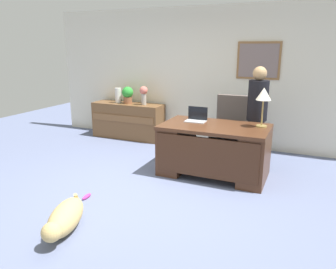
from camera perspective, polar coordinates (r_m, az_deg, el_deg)
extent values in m
plane|color=slate|center=(4.57, -3.06, -9.85)|extent=(12.00, 12.00, 0.00)
cube|color=beige|center=(6.59, 7.22, 10.01)|extent=(7.00, 0.12, 2.70)
cube|color=olive|center=(6.28, 15.67, 12.45)|extent=(0.78, 0.03, 0.68)
cube|color=slate|center=(6.26, 15.64, 12.44)|extent=(0.70, 0.01, 0.60)
cube|color=#4C2B19|center=(4.94, 8.27, 1.34)|extent=(1.60, 0.93, 0.05)
cube|color=#4C2B19|center=(5.24, 1.56, -2.17)|extent=(0.36, 0.87, 0.74)
cube|color=#4C2B19|center=(4.93, 15.07, -3.85)|extent=(0.36, 0.87, 0.74)
cube|color=#412415|center=(4.64, 6.63, -4.11)|extent=(1.50, 0.04, 0.59)
cube|color=brown|center=(7.10, -7.03, 2.45)|extent=(1.57, 0.48, 0.76)
cube|color=brown|center=(6.88, -8.11, 2.77)|extent=(1.47, 0.02, 0.14)
cube|color=#564C47|center=(5.77, 10.80, -0.81)|extent=(0.60, 0.58, 0.18)
cylinder|color=black|center=(5.83, 10.69, -2.98)|extent=(0.10, 0.10, 0.28)
cylinder|color=black|center=(5.87, 10.64, -4.05)|extent=(0.52, 0.52, 0.05)
cube|color=#564C47|center=(5.90, 11.55, 3.67)|extent=(0.60, 0.12, 0.65)
cube|color=#564C47|center=(5.78, 8.39, 1.38)|extent=(0.08, 0.50, 0.22)
cube|color=#564C47|center=(5.67, 13.46, 0.85)|extent=(0.08, 0.50, 0.22)
cylinder|color=#262323|center=(5.53, 15.04, -1.50)|extent=(0.26, 0.26, 0.79)
cylinder|color=black|center=(5.37, 15.56, 5.79)|extent=(0.32, 0.32, 0.64)
sphere|color=tan|center=(5.33, 15.89, 10.33)|extent=(0.22, 0.22, 0.22)
ellipsoid|color=tan|center=(3.79, -17.55, -13.68)|extent=(0.53, 0.79, 0.30)
sphere|color=tan|center=(3.48, -19.87, -15.91)|extent=(0.20, 0.20, 0.20)
cylinder|color=tan|center=(4.08, -15.68, -11.03)|extent=(0.09, 0.15, 0.21)
cube|color=#B2B5BA|center=(5.13, 4.87, 2.34)|extent=(0.32, 0.22, 0.01)
cube|color=black|center=(5.20, 5.27, 3.78)|extent=(0.32, 0.01, 0.21)
cylinder|color=#9E8447|center=(4.98, 16.13, 1.43)|extent=(0.16, 0.16, 0.02)
cylinder|color=#9E8447|center=(4.93, 16.30, 3.69)|extent=(0.02, 0.02, 0.38)
cone|color=silver|center=(4.89, 16.54, 6.89)|extent=(0.22, 0.22, 0.18)
cylinder|color=#A7A298|center=(6.82, -4.30, 6.23)|extent=(0.11, 0.11, 0.23)
sphere|color=#CE6B5F|center=(6.79, -4.33, 7.78)|extent=(0.17, 0.17, 0.17)
cylinder|color=silver|center=(7.13, -8.78, 6.84)|extent=(0.14, 0.14, 0.32)
cylinder|color=brown|center=(7.01, -7.09, 6.03)|extent=(0.18, 0.18, 0.14)
sphere|color=green|center=(6.99, -7.14, 7.40)|extent=(0.24, 0.24, 0.24)
ellipsoid|color=#D8338C|center=(4.47, -14.15, -10.55)|extent=(0.05, 0.17, 0.05)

